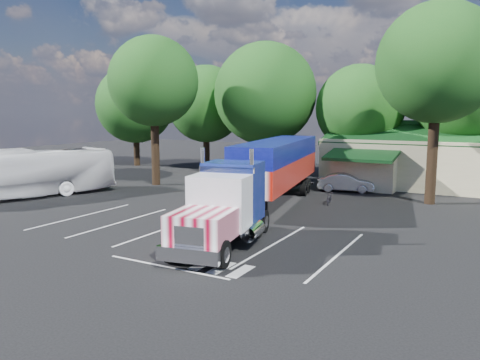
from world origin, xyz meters
The scene contains 14 objects.
ground centered at (0.00, 0.00, 0.00)m, with size 120.00×120.00×0.00m, color black.
event_hall centered at (13.74, 17.81, 2.21)m, with size 24.20×14.12×5.55m.
tree_row_a centered at (-22.00, 16.50, 7.16)m, with size 9.00×9.00×11.68m.
tree_row_b centered at (-13.00, 17.80, 7.13)m, with size 8.40×8.40×11.35m.
tree_row_c centered at (-5.00, 16.20, 8.04)m, with size 10.00×10.00×13.05m.
tree_row_d centered at (4.00, 17.50, 6.58)m, with size 8.00×8.00×10.60m.
tree_row_e centered at (13.00, 18.00, 8.09)m, with size 9.60×9.60×12.90m.
tree_near_left centered at (-10.50, 6.00, 8.81)m, with size 7.60×7.60×12.65m.
tree_near_right centered at (11.50, 8.50, 9.46)m, with size 8.00×8.00×13.50m.
semi_truck centered at (2.90, 0.54, 2.59)m, with size 6.74×21.98×4.58m.
woman centered at (3.83, -6.00, 0.81)m, with size 0.59×0.39×1.62m, color black.
bicycle centered at (5.50, 5.02, 0.45)m, with size 0.60×1.72×0.90m, color black.
tour_bus centered at (-14.87, -3.60, 1.80)m, with size 3.02×12.89×3.59m, color silver.
silver_sedan centered at (5.00, 10.50, 0.72)m, with size 1.53×4.40×1.45m, color #A6A8AE.
Camera 1 is at (15.59, -25.55, 6.27)m, focal length 35.00 mm.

